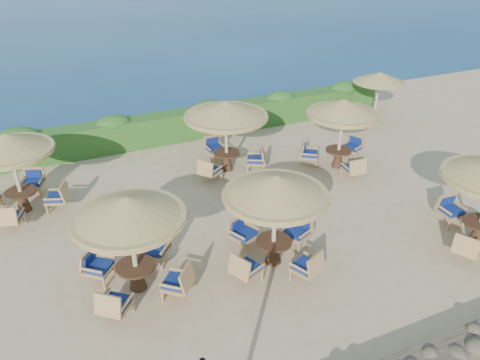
% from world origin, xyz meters
% --- Properties ---
extents(ground, '(120.00, 120.00, 0.00)m').
position_xyz_m(ground, '(0.00, 0.00, 0.00)').
color(ground, tan).
rests_on(ground, ground).
extents(hedge, '(18.00, 0.90, 1.20)m').
position_xyz_m(hedge, '(0.00, 7.20, 0.60)').
color(hedge, '#224C18').
rests_on(hedge, ground).
extents(extra_parasol, '(2.30, 2.30, 2.41)m').
position_xyz_m(extra_parasol, '(7.80, 5.20, 2.17)').
color(extra_parasol, tan).
rests_on(extra_parasol, ground).
extents(cafe_set_0, '(2.73, 2.73, 2.65)m').
position_xyz_m(cafe_set_0, '(-4.64, -1.31, 1.80)').
color(cafe_set_0, tan).
rests_on(cafe_set_0, ground).
extents(cafe_set_1, '(2.85, 2.85, 2.65)m').
position_xyz_m(cafe_set_1, '(-1.06, -1.79, 1.80)').
color(cafe_set_1, tan).
rests_on(cafe_set_1, ground).
extents(cafe_set_3, '(2.87, 2.87, 2.65)m').
position_xyz_m(cafe_set_3, '(-7.10, 3.78, 1.77)').
color(cafe_set_3, tan).
rests_on(cafe_set_3, ground).
extents(cafe_set_4, '(3.02, 3.02, 2.65)m').
position_xyz_m(cafe_set_4, '(-0.10, 3.75, 1.96)').
color(cafe_set_4, tan).
rests_on(cafe_set_4, ground).
extents(cafe_set_5, '(2.76, 2.74, 2.65)m').
position_xyz_m(cafe_set_5, '(3.80, 2.27, 1.87)').
color(cafe_set_5, tan).
rests_on(cafe_set_5, ground).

